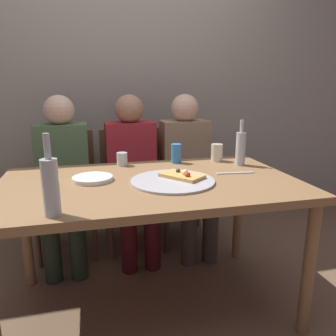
# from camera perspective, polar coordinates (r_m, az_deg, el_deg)

# --- Properties ---
(ground_plane) EXTENTS (8.00, 8.00, 0.00)m
(ground_plane) POSITION_cam_1_polar(r_m,az_deg,el_deg) (2.04, -2.86, -22.82)
(ground_plane) COLOR brown
(back_wall) EXTENTS (6.00, 0.10, 2.60)m
(back_wall) POSITION_cam_1_polar(r_m,az_deg,el_deg) (2.85, -8.12, 15.53)
(back_wall) COLOR gray
(back_wall) RESTS_ON ground_plane
(dining_table) EXTENTS (1.54, 0.90, 0.75)m
(dining_table) POSITION_cam_1_polar(r_m,az_deg,el_deg) (1.72, -3.14, -4.72)
(dining_table) COLOR olive
(dining_table) RESTS_ON ground_plane
(pizza_tray) EXTENTS (0.43, 0.43, 0.01)m
(pizza_tray) POSITION_cam_1_polar(r_m,az_deg,el_deg) (1.67, 0.82, -2.29)
(pizza_tray) COLOR #ADADB2
(pizza_tray) RESTS_ON dining_table
(pizza_slice_last) EXTENTS (0.24, 0.25, 0.05)m
(pizza_slice_last) POSITION_cam_1_polar(r_m,az_deg,el_deg) (1.71, 2.53, -1.29)
(pizza_slice_last) COLOR tan
(pizza_slice_last) RESTS_ON pizza_tray
(wine_bottle) EXTENTS (0.06, 0.06, 0.32)m
(wine_bottle) POSITION_cam_1_polar(r_m,az_deg,el_deg) (1.29, -19.89, -2.91)
(wine_bottle) COLOR #B2BCC1
(wine_bottle) RESTS_ON dining_table
(beer_bottle) EXTENTS (0.06, 0.06, 0.28)m
(beer_bottle) POSITION_cam_1_polar(r_m,az_deg,el_deg) (2.05, 12.63, 3.47)
(beer_bottle) COLOR #B2BCC1
(beer_bottle) RESTS_ON dining_table
(tumbler_near) EXTENTS (0.07, 0.07, 0.08)m
(tumbler_near) POSITION_cam_1_polar(r_m,az_deg,el_deg) (2.03, -8.05, 1.56)
(tumbler_near) COLOR silver
(tumbler_near) RESTS_ON dining_table
(tumbler_far) EXTENTS (0.08, 0.08, 0.11)m
(tumbler_far) POSITION_cam_1_polar(r_m,az_deg,el_deg) (2.15, 8.56, 2.69)
(tumbler_far) COLOR beige
(tumbler_far) RESTS_ON dining_table
(soda_can) EXTENTS (0.07, 0.07, 0.12)m
(soda_can) POSITION_cam_1_polar(r_m,az_deg,el_deg) (2.08, 1.47, 2.57)
(soda_can) COLOR #337AC1
(soda_can) RESTS_ON dining_table
(plate_stack) EXTENTS (0.21, 0.21, 0.02)m
(plate_stack) POSITION_cam_1_polar(r_m,az_deg,el_deg) (1.74, -13.10, -1.81)
(plate_stack) COLOR white
(plate_stack) RESTS_ON dining_table
(table_knife) EXTENTS (0.22, 0.04, 0.01)m
(table_knife) POSITION_cam_1_polar(r_m,az_deg,el_deg) (1.87, 11.71, -0.86)
(table_knife) COLOR #B7B7BC
(table_knife) RESTS_ON dining_table
(chair_left) EXTENTS (0.44, 0.44, 0.90)m
(chair_left) POSITION_cam_1_polar(r_m,az_deg,el_deg) (2.56, -17.50, -2.66)
(chair_left) COLOR brown
(chair_left) RESTS_ON ground_plane
(chair_middle) EXTENTS (0.44, 0.44, 0.90)m
(chair_middle) POSITION_cam_1_polar(r_m,az_deg,el_deg) (2.57, -6.55, -2.01)
(chair_middle) COLOR brown
(chair_middle) RESTS_ON ground_plane
(chair_right) EXTENTS (0.44, 0.44, 0.90)m
(chair_right) POSITION_cam_1_polar(r_m,az_deg,el_deg) (2.65, 2.46, -1.41)
(chair_right) COLOR brown
(chair_right) RESTS_ON ground_plane
(guest_in_sweater) EXTENTS (0.36, 0.56, 1.17)m
(guest_in_sweater) POSITION_cam_1_polar(r_m,az_deg,el_deg) (2.38, -17.93, -0.75)
(guest_in_sweater) COLOR #4C6B47
(guest_in_sweater) RESTS_ON ground_plane
(guest_in_beanie) EXTENTS (0.36, 0.56, 1.17)m
(guest_in_beanie) POSITION_cam_1_polar(r_m,az_deg,el_deg) (2.39, -6.16, -0.06)
(guest_in_beanie) COLOR maroon
(guest_in_beanie) RESTS_ON ground_plane
(guest_by_wall) EXTENTS (0.36, 0.56, 1.17)m
(guest_by_wall) POSITION_cam_1_polar(r_m,az_deg,el_deg) (2.48, 3.46, 0.51)
(guest_by_wall) COLOR #937A60
(guest_by_wall) RESTS_ON ground_plane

